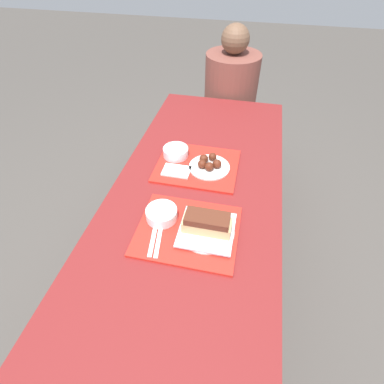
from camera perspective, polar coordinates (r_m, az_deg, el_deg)
name	(u,v)px	position (r m, az deg, el deg)	size (l,w,h in m)	color
ground_plane	(195,278)	(1.92, 0.51, -16.04)	(12.00, 12.00, 0.00)	#4C4742
picnic_table	(196,205)	(1.41, 0.68, -2.53)	(0.76, 1.85, 0.74)	maroon
picnic_bench_far	(224,132)	(2.48, 6.17, 11.37)	(0.72, 0.28, 0.42)	maroon
tray_near	(188,231)	(1.18, -0.83, -7.38)	(0.39, 0.33, 0.01)	red
tray_far	(197,166)	(1.47, 1.00, 5.01)	(0.39, 0.33, 0.01)	red
bowl_coleslaw_near	(162,213)	(1.20, -5.82, -4.07)	(0.13, 0.13, 0.05)	silver
brisket_sandwich_plate	(207,226)	(1.14, 2.85, -6.50)	(0.21, 0.21, 0.09)	white
plastic_fork_near	(153,238)	(1.16, -7.39, -8.71)	(0.04, 0.17, 0.00)	white
plastic_knife_near	(159,239)	(1.15, -6.34, -8.92)	(0.04, 0.17, 0.00)	white
condiment_packet	(198,216)	(1.22, 1.24, -4.68)	(0.04, 0.03, 0.01)	#3F3F47
bowl_coleslaw_far	(176,151)	(1.52, -3.13, 7.73)	(0.13, 0.13, 0.05)	silver
wings_plate_far	(209,164)	(1.45, 3.27, 5.28)	(0.20, 0.20, 0.05)	white
napkin_far	(176,171)	(1.43, -2.99, 4.04)	(0.13, 0.09, 0.01)	white
person_seated_across	(231,88)	(2.31, 7.41, 19.01)	(0.38, 0.38, 0.72)	brown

